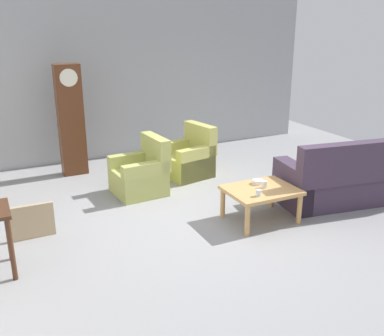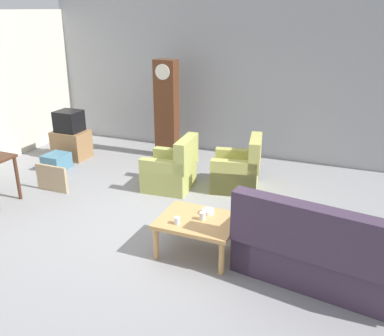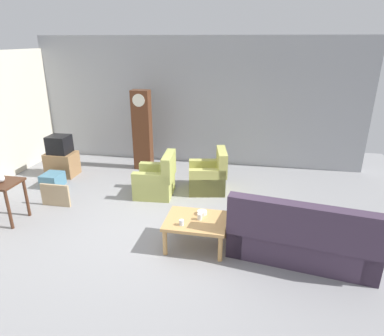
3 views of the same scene
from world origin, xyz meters
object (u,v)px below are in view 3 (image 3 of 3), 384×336
coffee_table_wood (196,223)px  armchair_olive_near (157,181)px  storage_box_blue (53,180)px  glass_dome_cloche (1,179)px  couch_floral (301,238)px  cup_white_porcelain (200,217)px  armchair_olive_far (209,177)px  grandfather_clock (142,130)px  bowl_white_stacked (202,213)px  framed_picture_leaning (55,195)px  cup_blue_rimmed (182,222)px  tv_crt (59,144)px  tv_stand_cabinet (62,164)px

coffee_table_wood → armchair_olive_near: bearing=124.2°
storage_box_blue → glass_dome_cloche: size_ratio=3.38×
couch_floral → cup_white_porcelain: bearing=178.6°
armchair_olive_far → grandfather_clock: size_ratio=0.47×
couch_floral → bowl_white_stacked: bearing=172.1°
armchair_olive_near → storage_box_blue: size_ratio=2.02×
armchair_olive_near → coffee_table_wood: bearing=-55.8°
grandfather_clock → bowl_white_stacked: 3.63m
coffee_table_wood → glass_dome_cloche: size_ratio=7.13×
armchair_olive_near → framed_picture_leaning: armchair_olive_near is taller
couch_floral → storage_box_blue: 5.44m
armchair_olive_far → cup_white_porcelain: 2.15m
grandfather_clock → cup_blue_rimmed: bearing=-62.6°
bowl_white_stacked → cup_blue_rimmed: bearing=-122.8°
tv_crt → cup_white_porcelain: 4.44m
framed_picture_leaning → glass_dome_cloche: (-0.52, -0.69, 0.60)m
grandfather_clock → cup_blue_rimmed: (1.75, -3.37, -0.48)m
couch_floral → armchair_olive_near: 3.25m
coffee_table_wood → bowl_white_stacked: size_ratio=6.12×
armchair_olive_near → framed_picture_leaning: size_ratio=1.53×
storage_box_blue → glass_dome_cloche: glass_dome_cloche is taller
grandfather_clock → storage_box_blue: grandfather_clock is taller
armchair_olive_far → armchair_olive_near: bearing=-157.6°
tv_stand_cabinet → armchair_olive_far: bearing=-3.0°
tv_crt → cup_white_porcelain: (3.78, -2.32, -0.26)m
grandfather_clock → bowl_white_stacked: size_ratio=12.62×
grandfather_clock → glass_dome_cloche: (-1.56, -3.04, -0.16)m
armchair_olive_near → framed_picture_leaning: bearing=-154.1°
cup_white_porcelain → storage_box_blue: bearing=155.6°
tv_stand_cabinet → framed_picture_leaning: bearing=-63.6°
framed_picture_leaning → bowl_white_stacked: bowl_white_stacked is taller
cup_white_porcelain → cup_blue_rimmed: 0.32m
tv_crt → glass_dome_cloche: (0.23, -2.20, 0.05)m
cup_blue_rimmed → bowl_white_stacked: (0.25, 0.39, -0.01)m
coffee_table_wood → tv_stand_cabinet: tv_stand_cabinet is taller
tv_stand_cabinet → glass_dome_cloche: 2.28m
armchair_olive_near → storage_box_blue: (-2.42, -0.04, -0.15)m
coffee_table_wood → cup_blue_rimmed: 0.30m
couch_floral → glass_dome_cloche: (-5.09, 0.15, 0.48)m
armchair_olive_far → framed_picture_leaning: (-2.87, -1.32, -0.08)m
couch_floral → tv_stand_cabinet: 5.81m
armchair_olive_near → storage_box_blue: bearing=-179.0°
tv_crt → glass_dome_cloche: bearing=-84.1°
coffee_table_wood → glass_dome_cloche: (-3.50, 0.13, 0.43)m
armchair_olive_far → tv_crt: tv_crt is taller
tv_stand_cabinet → coffee_table_wood: bearing=-32.0°
storage_box_blue → glass_dome_cloche: bearing=-87.0°
tv_stand_cabinet → cup_blue_rimmed: bearing=-35.6°
tv_crt → bowl_white_stacked: bearing=-29.5°
framed_picture_leaning → glass_dome_cloche: size_ratio=4.46×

